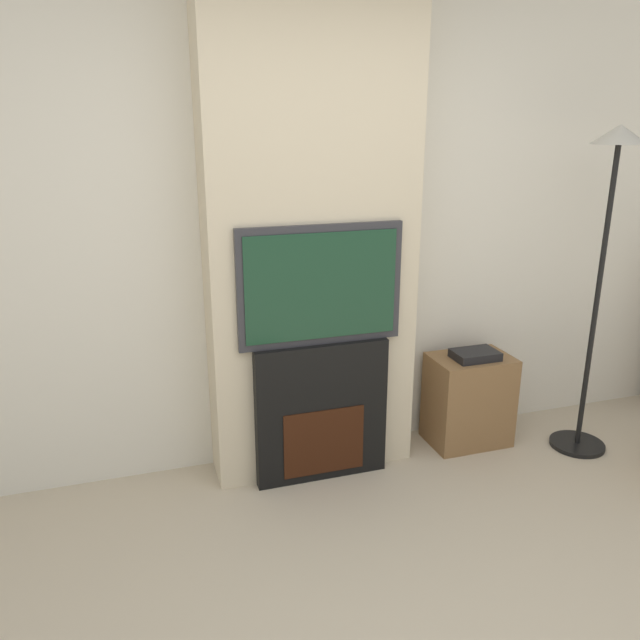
% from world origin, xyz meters
% --- Properties ---
extents(wall_back, '(6.00, 0.06, 2.70)m').
position_xyz_m(wall_back, '(0.00, 2.03, 1.35)').
color(wall_back, silver).
rests_on(wall_back, ground_plane).
extents(chimney_breast, '(1.11, 0.30, 2.70)m').
position_xyz_m(chimney_breast, '(0.00, 1.85, 1.35)').
color(chimney_breast, beige).
rests_on(chimney_breast, ground_plane).
extents(fireplace, '(0.72, 0.15, 0.78)m').
position_xyz_m(fireplace, '(0.00, 1.70, 0.39)').
color(fireplace, black).
rests_on(fireplace, ground_plane).
extents(television, '(0.87, 0.07, 0.62)m').
position_xyz_m(television, '(0.00, 1.70, 1.09)').
color(television, '#2D2D33').
rests_on(television, fireplace).
extents(floor_lamp, '(0.32, 0.32, 1.87)m').
position_xyz_m(floor_lamp, '(1.58, 1.52, 1.33)').
color(floor_lamp, black).
rests_on(floor_lamp, ground_plane).
extents(media_stand, '(0.47, 0.33, 0.60)m').
position_xyz_m(media_stand, '(0.97, 1.79, 0.28)').
color(media_stand, brown).
rests_on(media_stand, ground_plane).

